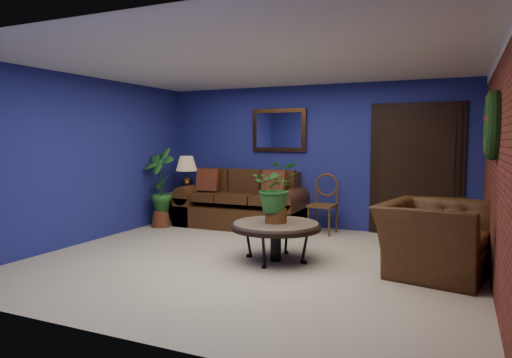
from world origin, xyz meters
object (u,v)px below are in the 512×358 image
at_px(table_lamp, 187,170).
at_px(armchair, 434,238).
at_px(coffee_table, 276,227).
at_px(end_table, 187,199).
at_px(sofa, 243,208).
at_px(side_chair, 324,199).

xyz_separation_m(table_lamp, armchair, (4.45, -1.68, -0.57)).
bearing_deg(coffee_table, end_table, 143.40).
height_order(coffee_table, end_table, end_table).
height_order(coffee_table, table_lamp, table_lamp).
xyz_separation_m(sofa, table_lamp, (-1.15, -0.03, 0.65)).
bearing_deg(end_table, coffee_table, -36.60).
bearing_deg(armchair, coffee_table, 108.35).
bearing_deg(sofa, coffee_table, -53.91).
height_order(end_table, side_chair, side_chair).
xyz_separation_m(coffee_table, side_chair, (0.08, 1.98, 0.12)).
distance_m(end_table, side_chair, 2.65).
relative_size(sofa, table_lamp, 3.41).
bearing_deg(table_lamp, sofa, 1.74).
bearing_deg(coffee_table, sofa, 126.09).
height_order(end_table, armchair, armchair).
xyz_separation_m(side_chair, armchair, (1.80, -1.75, -0.14)).
distance_m(end_table, armchair, 4.75).
distance_m(sofa, coffee_table, 2.40).
distance_m(end_table, table_lamp, 0.56).
distance_m(sofa, side_chair, 1.51).
height_order(table_lamp, armchair, table_lamp).
relative_size(sofa, armchair, 1.77).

